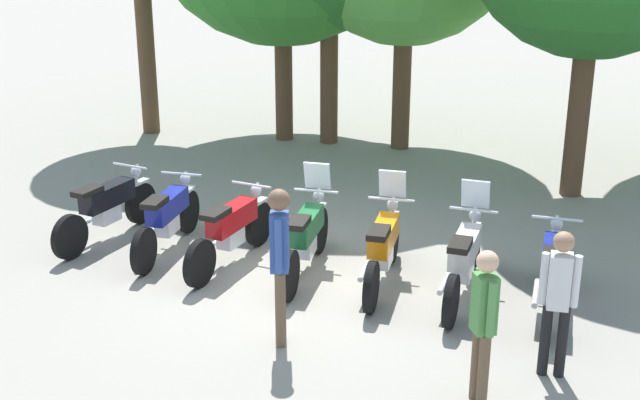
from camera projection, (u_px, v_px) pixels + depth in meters
name	position (u px, v px, depth m)	size (l,w,h in m)	color
ground_plane	(304.00, 275.00, 11.17)	(80.00, 80.00, 0.00)	gray
motorcycle_0	(107.00, 207.00, 12.20)	(0.62, 2.19, 0.99)	black
motorcycle_1	(167.00, 217.00, 11.79)	(0.71, 2.16, 0.99)	black
motorcycle_2	(231.00, 229.00, 11.36)	(0.62, 2.19, 0.99)	black
motorcycle_3	(306.00, 236.00, 11.08)	(0.71, 2.16, 1.37)	black
motorcycle_4	(383.00, 246.00, 10.76)	(0.70, 2.16, 1.37)	black
motorcycle_5	(464.00, 259.00, 10.39)	(0.62, 2.19, 1.37)	black
motorcycle_6	(552.00, 271.00, 10.08)	(0.63, 2.18, 0.99)	black
person_0	(280.00, 254.00, 9.10)	(0.32, 0.40, 1.83)	brown
person_1	(484.00, 317.00, 8.01)	(0.31, 0.36, 1.63)	brown
person_2	(558.00, 294.00, 8.50)	(0.41, 0.25, 1.62)	black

